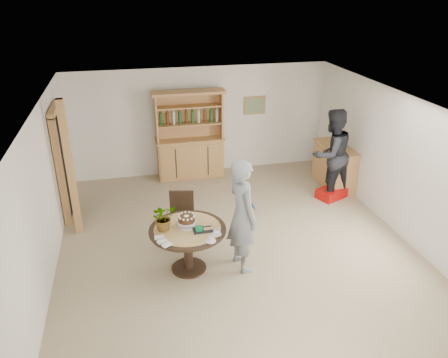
% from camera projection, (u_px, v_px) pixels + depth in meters
% --- Properties ---
extents(ground, '(7.00, 7.00, 0.00)m').
position_uv_depth(ground, '(237.00, 249.00, 7.57)').
color(ground, '#9D8C6B').
rests_on(ground, ground).
extents(room_shell, '(6.04, 7.04, 2.52)m').
position_uv_depth(room_shell, '(239.00, 155.00, 6.85)').
color(room_shell, white).
rests_on(room_shell, ground).
extents(doorway, '(0.13, 1.10, 2.18)m').
position_uv_depth(doorway, '(62.00, 161.00, 8.28)').
color(doorway, black).
rests_on(doorway, ground).
extents(pine_post, '(0.12, 0.12, 2.50)m').
position_uv_depth(pine_post, '(70.00, 170.00, 7.56)').
color(pine_post, tan).
rests_on(pine_post, ground).
extents(hutch, '(1.62, 0.54, 2.04)m').
position_uv_depth(hutch, '(190.00, 148.00, 10.09)').
color(hutch, tan).
rests_on(hutch, ground).
extents(sideboard, '(0.54, 1.26, 0.94)m').
position_uv_depth(sideboard, '(334.00, 166.00, 9.70)').
color(sideboard, tan).
rests_on(sideboard, ground).
extents(dining_table, '(1.20, 1.20, 0.76)m').
position_uv_depth(dining_table, '(188.00, 237.00, 6.80)').
color(dining_table, black).
rests_on(dining_table, ground).
extents(dining_chair, '(0.50, 0.50, 0.95)m').
position_uv_depth(dining_chair, '(182.00, 215.00, 7.57)').
color(dining_chair, black).
rests_on(dining_chair, ground).
extents(birthday_cake, '(0.30, 0.30, 0.20)m').
position_uv_depth(birthday_cake, '(187.00, 220.00, 6.73)').
color(birthday_cake, white).
rests_on(birthday_cake, dining_table).
extents(flower_vase, '(0.47, 0.44, 0.42)m').
position_uv_depth(flower_vase, '(164.00, 217.00, 6.62)').
color(flower_vase, '#3F7233').
rests_on(flower_vase, dining_table).
extents(gift_tray, '(0.30, 0.20, 0.08)m').
position_uv_depth(gift_tray, '(202.00, 229.00, 6.66)').
color(gift_tray, black).
rests_on(gift_tray, dining_table).
extents(coffee_cup_a, '(0.15, 0.15, 0.09)m').
position_uv_depth(coffee_cup_a, '(216.00, 232.00, 6.55)').
color(coffee_cup_a, silver).
rests_on(coffee_cup_a, dining_table).
extents(coffee_cup_b, '(0.15, 0.15, 0.08)m').
position_uv_depth(coffee_cup_b, '(211.00, 239.00, 6.38)').
color(coffee_cup_b, silver).
rests_on(coffee_cup_b, dining_table).
extents(napkins, '(0.24, 0.33, 0.03)m').
position_uv_depth(napkins, '(163.00, 241.00, 6.37)').
color(napkins, white).
rests_on(napkins, dining_table).
extents(teen_boy, '(0.57, 0.76, 1.87)m').
position_uv_depth(teen_boy, '(242.00, 215.00, 6.74)').
color(teen_boy, slate).
rests_on(teen_boy, ground).
extents(adult_person, '(1.11, 0.97, 1.92)m').
position_uv_depth(adult_person, '(331.00, 154.00, 9.02)').
color(adult_person, black).
rests_on(adult_person, ground).
extents(red_suitcase, '(0.71, 0.61, 0.21)m').
position_uv_depth(red_suitcase, '(331.00, 193.00, 9.31)').
color(red_suitcase, '#B90C09').
rests_on(red_suitcase, ground).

